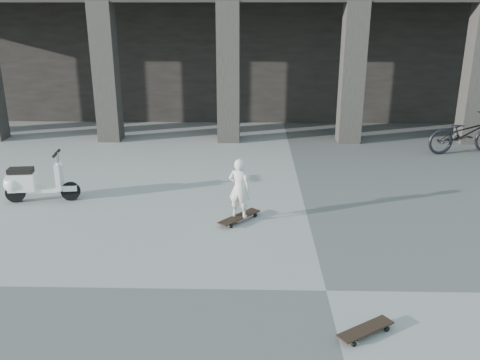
{
  "coord_description": "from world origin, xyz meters",
  "views": [
    {
      "loc": [
        -1.08,
        -6.38,
        3.87
      ],
      "look_at": [
        -1.31,
        2.96,
        0.65
      ],
      "focal_mm": 38.0,
      "sensor_mm": 36.0,
      "label": 1
    }
  ],
  "objects_px": {
    "longboard": "(239,217)",
    "bicycle": "(464,134)",
    "scooter": "(29,183)",
    "child": "(239,188)",
    "skateboard_spare": "(366,330)"
  },
  "relations": [
    {
      "from": "bicycle",
      "to": "scooter",
      "type": "bearing_deg",
      "value": 99.42
    },
    {
      "from": "longboard",
      "to": "bicycle",
      "type": "xyz_separation_m",
      "value": [
        6.04,
        4.84,
        0.47
      ]
    },
    {
      "from": "longboard",
      "to": "child",
      "type": "relative_size",
      "value": 0.79
    },
    {
      "from": "longboard",
      "to": "skateboard_spare",
      "type": "distance_m",
      "value": 3.85
    },
    {
      "from": "child",
      "to": "scooter",
      "type": "height_order",
      "value": "child"
    },
    {
      "from": "longboard",
      "to": "child",
      "type": "height_order",
      "value": "child"
    },
    {
      "from": "longboard",
      "to": "bicycle",
      "type": "bearing_deg",
      "value": -10.74
    },
    {
      "from": "longboard",
      "to": "scooter",
      "type": "xyz_separation_m",
      "value": [
        -4.37,
        0.91,
        0.34
      ]
    },
    {
      "from": "longboard",
      "to": "child",
      "type": "xyz_separation_m",
      "value": [
        0.0,
        0.0,
        0.59
      ]
    },
    {
      "from": "child",
      "to": "scooter",
      "type": "bearing_deg",
      "value": 7.19
    },
    {
      "from": "longboard",
      "to": "bicycle",
      "type": "relative_size",
      "value": 0.43
    },
    {
      "from": "longboard",
      "to": "scooter",
      "type": "relative_size",
      "value": 0.59
    },
    {
      "from": "child",
      "to": "bicycle",
      "type": "distance_m",
      "value": 7.75
    },
    {
      "from": "longboard",
      "to": "child",
      "type": "bearing_deg",
      "value": 0.0
    },
    {
      "from": "longboard",
      "to": "bicycle",
      "type": "height_order",
      "value": "bicycle"
    }
  ]
}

